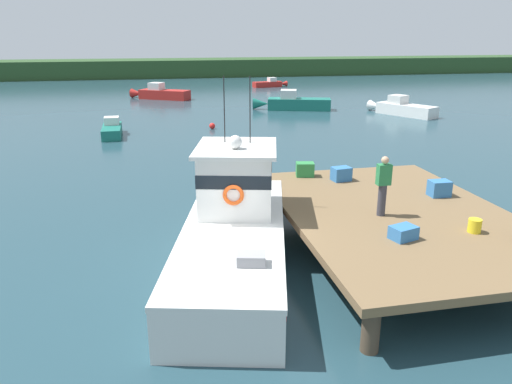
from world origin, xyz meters
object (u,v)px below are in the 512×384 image
Objects in this scene: crate_single_far at (341,174)px; moored_boat_far_right at (161,93)px; crate_stack_mid_dock at (305,169)px; deckhand_by_the_boat at (383,185)px; moored_boat_far_left at (112,129)px; mooring_buoy_inshore at (105,138)px; moored_boat_mid_harbor at (294,103)px; moored_boat_off_the_point at (402,108)px; bait_bucket at (475,226)px; mooring_buoy_channel_marker at (212,126)px; crate_stack_near_edge at (403,233)px; crate_single_by_cleat at (439,188)px; moored_boat_near_channel at (270,84)px; main_fishing_boat at (235,224)px.

crate_single_far is 33.16m from moored_boat_far_right.
crate_stack_mid_dock is 0.37× the size of deckhand_by_the_boat.
moored_boat_far_left is at bearing 118.61° from crate_single_far.
mooring_buoy_inshore is (-0.31, -1.73, -0.19)m from moored_boat_far_left.
moored_boat_mid_harbor is at bearing 74.94° from crate_stack_mid_dock.
crate_single_far is 23.02m from moored_boat_off_the_point.
crate_stack_mid_dock is at bearing 143.95° from crate_single_far.
bait_bucket is 0.88× the size of mooring_buoy_channel_marker.
crate_stack_near_edge is 21.55m from mooring_buoy_channel_marker.
crate_stack_near_edge is (-2.63, -2.77, -0.08)m from crate_single_by_cleat.
moored_boat_far_right reaches higher than moored_boat_far_left.
moored_boat_mid_harbor is at bearing 43.27° from mooring_buoy_channel_marker.
crate_single_far is at bearing -102.24° from moored_boat_mid_harbor.
moored_boat_near_channel is at bearing 80.53° from deckhand_by_the_boat.
bait_bucket is (2.61, -5.63, -0.07)m from crate_stack_mid_dock.
crate_stack_near_edge is 1.76× the size of bait_bucket.
bait_bucket is (1.59, -4.88, -0.06)m from crate_single_far.
mooring_buoy_channel_marker is (6.50, 2.56, 0.01)m from mooring_buoy_inshore.
deckhand_by_the_boat is (0.19, 1.60, 0.70)m from crate_stack_near_edge.
main_fishing_boat reaches higher than crate_single_by_cleat.
bait_bucket is 22.95m from moored_boat_far_left.
crate_stack_near_edge is at bearing -179.05° from bait_bucket.
crate_single_by_cleat reaches higher than crate_single_far.
deckhand_by_the_boat is 25.97m from moored_boat_off_the_point.
moored_boat_off_the_point is at bearing 64.75° from crate_single_by_cleat.
deckhand_by_the_boat is at bearing -92.52° from crate_single_far.
moored_boat_off_the_point is at bearing 14.23° from mooring_buoy_inshore.
crate_stack_mid_dock is (-0.69, 5.66, 0.08)m from crate_stack_near_edge.
moored_boat_mid_harbor is 1.14× the size of moored_boat_off_the_point.
moored_boat_off_the_point is 22.22m from moored_boat_far_right.
crate_single_far is at bearing 87.48° from deckhand_by_the_boat.
mooring_buoy_inshore is (-7.84, 13.20, -1.26)m from crate_stack_mid_dock.
moored_boat_mid_harbor reaches higher than moored_boat_far_right.
crate_single_by_cleat is (6.32, 0.56, 0.43)m from main_fishing_boat.
mooring_buoy_inshore is at bearing -100.19° from moored_boat_far_left.
moored_boat_far_left is 11.00× the size of mooring_buoy_channel_marker.
deckhand_by_the_boat is at bearing 137.80° from bait_bucket.
crate_single_by_cleat is 23.78m from moored_boat_off_the_point.
crate_stack_mid_dock is at bearing -105.06° from moored_boat_mid_harbor.
moored_boat_far_right reaches higher than mooring_buoy_inshore.
crate_stack_near_edge is at bearing -84.57° from mooring_buoy_channel_marker.
crate_stack_near_edge is 0.11× the size of moored_boat_off_the_point.
crate_single_far is 17.90m from moored_boat_far_left.
main_fishing_boat is 16.59× the size of crate_stack_mid_dock.
moored_boat_near_channel is at bearing 82.96° from moored_boat_mid_harbor.
moored_boat_mid_harbor reaches higher than crate_stack_near_edge.
mooring_buoy_inshore is at bearing 114.34° from crate_stack_near_edge.
moored_boat_far_right is (-10.43, 9.17, -0.03)m from moored_boat_mid_harbor.
moored_boat_off_the_point is at bearing 60.96° from deckhand_by_the_boat.
moored_boat_near_channel and moored_boat_far_left have the same top height.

